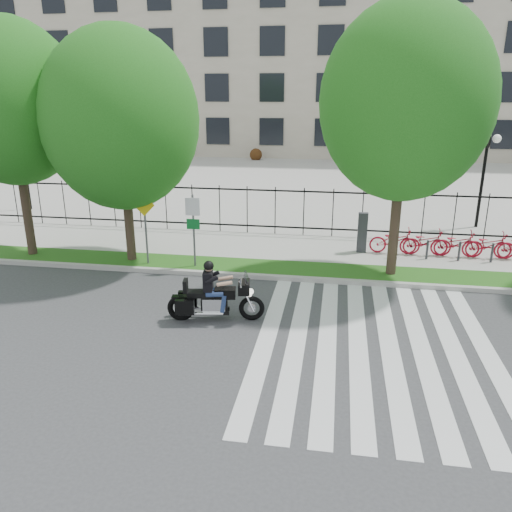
# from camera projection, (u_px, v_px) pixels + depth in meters

# --- Properties ---
(ground) EXTENTS (120.00, 120.00, 0.00)m
(ground) POSITION_uv_depth(u_px,v_px,m) (183.00, 331.00, 12.89)
(ground) COLOR #38383B
(ground) RESTS_ON ground
(curb) EXTENTS (60.00, 0.20, 0.15)m
(curb) POSITION_uv_depth(u_px,v_px,m) (220.00, 274.00, 16.71)
(curb) COLOR #A9A69F
(curb) RESTS_ON ground
(grass_verge) EXTENTS (60.00, 1.50, 0.15)m
(grass_verge) POSITION_uv_depth(u_px,v_px,m) (225.00, 266.00, 17.50)
(grass_verge) COLOR #255916
(grass_verge) RESTS_ON ground
(sidewalk) EXTENTS (60.00, 3.50, 0.15)m
(sidewalk) POSITION_uv_depth(u_px,v_px,m) (239.00, 246.00, 19.85)
(sidewalk) COLOR #A7A39C
(sidewalk) RESTS_ON ground
(plaza) EXTENTS (80.00, 34.00, 0.10)m
(plaza) POSITION_uv_depth(u_px,v_px,m) (287.00, 177.00, 36.30)
(plaza) COLOR #A7A39C
(plaza) RESTS_ON ground
(crosswalk_stripes) EXTENTS (5.70, 8.00, 0.01)m
(crosswalk_stripes) POSITION_uv_depth(u_px,v_px,m) (374.00, 346.00, 12.13)
(crosswalk_stripes) COLOR silver
(crosswalk_stripes) RESTS_ON ground
(iron_fence) EXTENTS (30.00, 0.06, 2.00)m
(iron_fence) POSITION_uv_depth(u_px,v_px,m) (247.00, 210.00, 21.15)
(iron_fence) COLOR black
(iron_fence) RESTS_ON sidewalk
(office_building) EXTENTS (60.00, 21.90, 20.15)m
(office_building) POSITION_uv_depth(u_px,v_px,m) (309.00, 51.00, 51.88)
(office_building) COLOR #AC9F8A
(office_building) RESTS_ON ground
(lamp_post_left) EXTENTS (1.06, 0.70, 4.25)m
(lamp_post_left) POSITION_uv_depth(u_px,v_px,m) (22.00, 148.00, 25.02)
(lamp_post_left) COLOR black
(lamp_post_left) RESTS_ON ground
(lamp_post_right) EXTENTS (1.06, 0.70, 4.25)m
(lamp_post_right) POSITION_uv_depth(u_px,v_px,m) (486.00, 157.00, 21.57)
(lamp_post_right) COLOR black
(lamp_post_right) RESTS_ON ground
(street_tree_0) EXTENTS (4.87, 4.87, 8.19)m
(street_tree_0) POSITION_uv_depth(u_px,v_px,m) (11.00, 103.00, 16.96)
(street_tree_0) COLOR #31211B
(street_tree_0) RESTS_ON grass_verge
(street_tree_1) EXTENTS (5.20, 5.20, 7.86)m
(street_tree_1) POSITION_uv_depth(u_px,v_px,m) (121.00, 120.00, 16.51)
(street_tree_1) COLOR #31211B
(street_tree_1) RESTS_ON grass_verge
(street_tree_2) EXTENTS (5.17, 5.17, 8.42)m
(street_tree_2) POSITION_uv_depth(u_px,v_px,m) (406.00, 102.00, 14.90)
(street_tree_2) COLOR #31211B
(street_tree_2) RESTS_ON grass_verge
(bike_share_station) EXTENTS (8.89, 0.86, 1.50)m
(bike_share_station) POSITION_uv_depth(u_px,v_px,m) (487.00, 245.00, 18.00)
(bike_share_station) COLOR #2D2D33
(bike_share_station) RESTS_ON sidewalk
(sign_pole_regulatory) EXTENTS (0.50, 0.09, 2.50)m
(sign_pole_regulatory) POSITION_uv_depth(u_px,v_px,m) (193.00, 221.00, 16.79)
(sign_pole_regulatory) COLOR #59595B
(sign_pole_regulatory) RESTS_ON grass_verge
(sign_pole_warning) EXTENTS (0.78, 0.09, 2.49)m
(sign_pole_warning) POSITION_uv_depth(u_px,v_px,m) (145.00, 219.00, 17.07)
(sign_pole_warning) COLOR #59595B
(sign_pole_warning) RESTS_ON grass_verge
(motorcycle_rider) EXTENTS (2.62, 0.96, 2.03)m
(motorcycle_rider) POSITION_uv_depth(u_px,v_px,m) (215.00, 297.00, 13.33)
(motorcycle_rider) COLOR black
(motorcycle_rider) RESTS_ON ground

